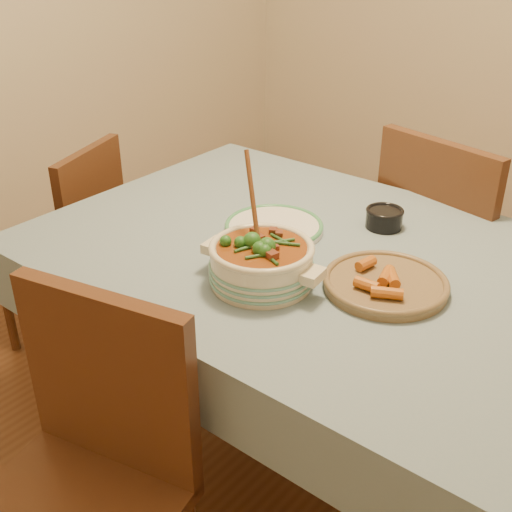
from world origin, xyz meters
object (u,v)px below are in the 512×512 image
Objects in this scene: stew_casserole at (262,260)px; fried_plate at (386,281)px; dining_table at (336,289)px; chair_near at (86,475)px; chair_left at (75,237)px; chair_far at (446,249)px; white_plate at (274,227)px; condiment_bowl at (384,217)px.

stew_casserole reaches higher than fried_plate.
dining_table is 1.86× the size of chair_near.
stew_casserole is at bearing 59.94° from chair_left.
stew_casserole is 0.93m from chair_far.
white_plate reaches higher than dining_table.
fried_plate is 0.45× the size of chair_left.
chair_left reaches higher than dining_table.
dining_table is at bearing 67.52° from chair_near.
white_plate is 2.66× the size of condiment_bowl.
condiment_bowl is 0.34× the size of fried_plate.
dining_table is 0.27m from condiment_bowl.
chair_left is (-1.32, 0.04, -0.31)m from fried_plate.
fried_plate is at bearing 69.07° from chair_left.
chair_far is at bearing 100.06° from fried_plate.
white_plate is 0.35× the size of chair_far.
white_plate is 0.32m from condiment_bowl.
condiment_bowl reaches higher than dining_table.
stew_casserole is at bearing -99.76° from condiment_bowl.
stew_casserole reaches higher than chair_left.
white_plate is 0.89× the size of fried_plate.
chair_left is (-1.02, 0.74, -0.04)m from chair_near.
chair_near reaches higher than condiment_bowl.
white_plate is at bearing 84.82° from chair_near.
dining_table is at bearing 69.69° from stew_casserole.
chair_left reaches higher than fried_plate.
fried_plate is 0.76m from chair_far.
condiment_bowl is at bearing 43.30° from white_plate.
chair_near reaches higher than fried_plate.
dining_table is 0.78m from chair_near.
chair_near is at bearing -97.43° from condiment_bowl.
stew_casserole is 1.14m from chair_left.
condiment_bowl is (-0.00, 0.25, 0.12)m from dining_table.
chair_left is at bearing 41.48° from chair_far.
chair_far is 1.37m from chair_left.
chair_near reaches higher than chair_left.
chair_near is (-0.05, -0.53, -0.31)m from stew_casserole.
chair_left is at bearing 178.35° from fried_plate.
dining_table is at bearing -6.63° from white_plate.
condiment_bowl reaches higher than fried_plate.
dining_table is 5.17× the size of stew_casserole.
fried_plate is (0.17, -0.06, 0.11)m from dining_table.
fried_plate is (0.25, 0.16, -0.04)m from stew_casserole.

